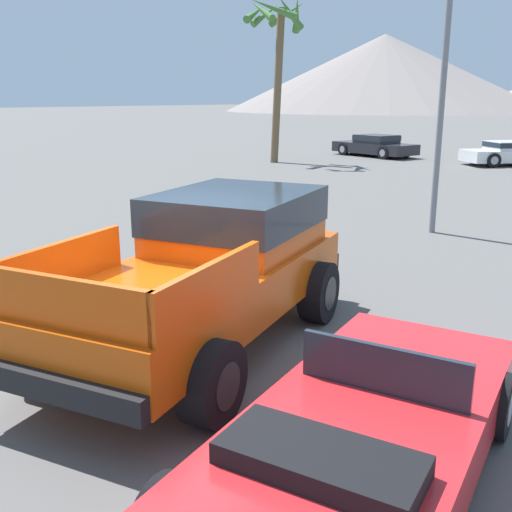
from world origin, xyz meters
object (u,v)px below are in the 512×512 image
(parked_car_dark, at_px, (375,145))
(parked_car_white, at_px, (510,153))
(red_convertible_car, at_px, (359,445))
(palm_tree_tall, at_px, (277,39))
(orange_pickup_truck, at_px, (215,261))

(parked_car_dark, bearing_deg, parked_car_white, -75.20)
(parked_car_dark, distance_m, parked_car_white, 6.84)
(red_convertible_car, height_order, palm_tree_tall, palm_tree_tall)
(red_convertible_car, distance_m, parked_car_white, 25.97)
(red_convertible_car, bearing_deg, orange_pickup_truck, 143.28)
(orange_pickup_truck, height_order, parked_car_dark, orange_pickup_truck)
(red_convertible_car, relative_size, palm_tree_tall, 0.64)
(orange_pickup_truck, height_order, red_convertible_car, orange_pickup_truck)
(parked_car_dark, xyz_separation_m, parked_car_white, (6.81, 0.59, -0.01))
(red_convertible_car, bearing_deg, parked_car_dark, 109.09)
(parked_car_white, bearing_deg, parked_car_dark, -136.96)
(parked_car_white, height_order, palm_tree_tall, palm_tree_tall)
(orange_pickup_truck, distance_m, red_convertible_car, 3.49)
(orange_pickup_truck, xyz_separation_m, palm_tree_tall, (-13.66, 16.87, 4.55))
(parked_car_dark, xyz_separation_m, palm_tree_tall, (-1.89, -5.82, 5.03))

